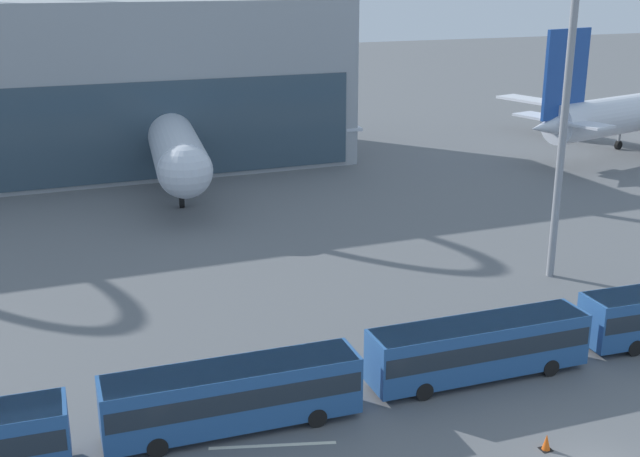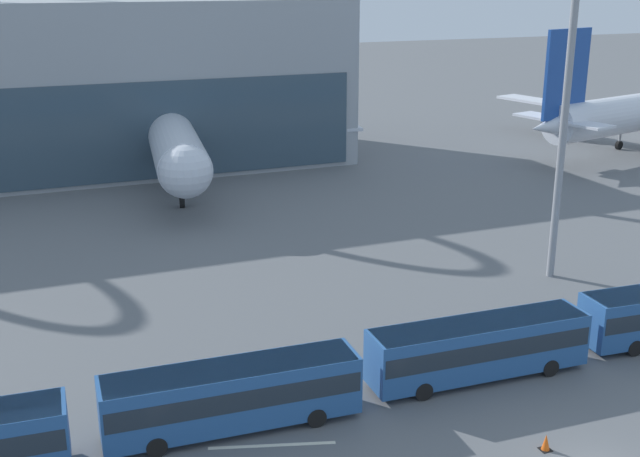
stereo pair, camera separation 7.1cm
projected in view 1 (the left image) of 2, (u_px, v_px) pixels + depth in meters
name	position (u px, v px, depth m)	size (l,w,h in m)	color
airliner_at_gate_far	(169.00, 130.00, 88.76)	(44.55, 43.96, 13.43)	silver
shuttle_bus_2	(233.00, 393.00, 39.19)	(12.80, 3.21, 3.36)	#285693
shuttle_bus_3	(479.00, 345.00, 44.19)	(12.78, 3.10, 3.36)	#285693
floodlight_mast	(573.00, 27.00, 54.34)	(2.35, 2.35, 28.69)	gray
lane_stripe_0	(638.00, 330.00, 50.77)	(8.90, 0.25, 0.01)	silver
lane_stripe_2	(273.00, 445.00, 38.31)	(6.10, 0.25, 0.01)	silver
traffic_cone_0	(546.00, 442.00, 37.87)	(0.54, 0.54, 0.81)	black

